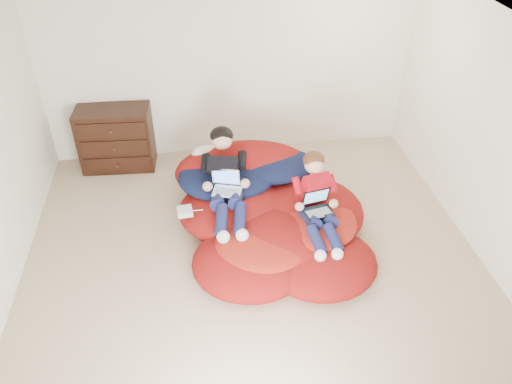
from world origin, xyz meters
The scene contains 9 objects.
room_shell centered at (0.00, 0.00, 0.22)m, with size 5.10×5.10×2.77m.
dresser centered at (-1.60, 2.24, 0.44)m, with size 1.00×0.57×0.88m.
beanbag_pile centered at (0.24, 0.54, 0.26)m, with size 2.20×2.40×0.85m.
cream_pillow centered at (-0.39, 1.34, 0.62)m, with size 0.42×0.27×0.27m, color white.
older_boy centered at (-0.23, 0.79, 0.69)m, with size 0.42×1.30×0.76m.
younger_boy centered at (0.72, 0.29, 0.65)m, with size 0.39×1.02×0.77m.
laptop_white centered at (-0.23, 0.66, 0.64)m, with size 0.36×0.34×0.23m.
laptop_black centered at (0.72, 0.24, 0.57)m, with size 0.35×0.33×0.23m.
power_adapter centered at (-0.71, 0.52, 0.42)m, with size 0.16×0.16×0.06m, color silver.
Camera 1 is at (-0.53, -3.89, 3.88)m, focal length 35.00 mm.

